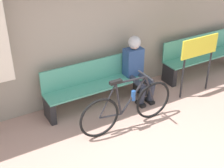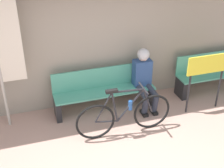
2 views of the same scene
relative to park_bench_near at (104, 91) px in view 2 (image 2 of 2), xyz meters
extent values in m
cube|color=#9E9384|center=(-0.11, 0.37, 1.21)|extent=(12.00, 0.12, 3.20)
cube|color=#51A88E|center=(0.00, -0.06, 0.01)|extent=(1.94, 0.42, 0.03)
cube|color=#51A88E|center=(0.00, 0.13, 0.23)|extent=(1.94, 0.03, 0.40)
cube|color=#232326|center=(-0.92, -0.06, -0.20)|extent=(0.10, 0.36, 0.39)
cube|color=#232326|center=(0.92, -0.06, -0.20)|extent=(0.10, 0.36, 0.39)
torus|color=black|center=(-0.40, -0.86, -0.06)|extent=(0.68, 0.04, 0.68)
torus|color=black|center=(0.62, -0.86, -0.06)|extent=(0.68, 0.04, 0.68)
cylinder|color=#232328|center=(0.16, -0.86, 0.45)|extent=(0.55, 0.03, 0.07)
cylinder|color=#232328|center=(0.21, -0.86, 0.16)|extent=(0.48, 0.03, 0.57)
cylinder|color=#232328|center=(-0.06, -0.86, 0.18)|extent=(0.14, 0.03, 0.59)
cylinder|color=#232328|center=(-0.21, -0.86, -0.09)|extent=(0.39, 0.03, 0.09)
cylinder|color=#232328|center=(-0.26, -0.86, 0.21)|extent=(0.31, 0.02, 0.54)
cylinder|color=#232328|center=(0.53, -0.86, 0.19)|extent=(0.21, 0.03, 0.50)
cube|color=black|center=(-0.12, -0.86, 0.49)|extent=(0.20, 0.07, 0.05)
cylinder|color=#232328|center=(0.44, -0.86, 0.45)|extent=(0.03, 0.40, 0.03)
cylinder|color=#235199|center=(0.21, -0.86, 0.16)|extent=(0.07, 0.07, 0.17)
cylinder|color=#2D3342|center=(0.66, -0.29, 0.02)|extent=(0.11, 0.46, 0.13)
cylinder|color=#2D3342|center=(0.66, -0.48, -0.17)|extent=(0.11, 0.17, 0.37)
cube|color=black|center=(0.66, -0.45, -0.37)|extent=(0.10, 0.22, 0.06)
cylinder|color=#2D3342|center=(0.86, -0.29, 0.02)|extent=(0.11, 0.46, 0.13)
cylinder|color=#2D3342|center=(0.86, -0.48, -0.17)|extent=(0.11, 0.17, 0.37)
cube|color=black|center=(0.86, -0.45, -0.37)|extent=(0.10, 0.22, 0.06)
cube|color=#2D4C84|center=(0.76, -0.02, 0.29)|extent=(0.34, 0.22, 0.52)
sphere|color=beige|center=(0.76, -0.04, 0.64)|extent=(0.20, 0.20, 0.20)
sphere|color=silver|center=(0.76, -0.04, 0.67)|extent=(0.23, 0.23, 0.23)
cube|color=#51A88E|center=(2.58, -0.06, 0.01)|extent=(1.97, 0.42, 0.03)
cube|color=#51A88E|center=(2.58, 0.13, 0.23)|extent=(1.97, 0.03, 0.40)
cube|color=#232326|center=(1.64, -0.06, -0.20)|extent=(0.10, 0.36, 0.39)
cube|color=silver|center=(-1.57, 0.00, 1.20)|extent=(0.40, 0.02, 1.43)
cylinder|color=#232326|center=(1.47, -0.60, 0.00)|extent=(0.04, 0.04, 0.79)
cylinder|color=#232326|center=(2.14, -0.60, 0.00)|extent=(0.04, 0.04, 0.79)
cube|color=yellow|center=(1.81, -0.60, 0.58)|extent=(0.83, 0.03, 0.36)
camera|label=1|loc=(-2.21, -4.33, 2.72)|focal=50.00mm
camera|label=2|loc=(-1.40, -4.95, 3.05)|focal=50.00mm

